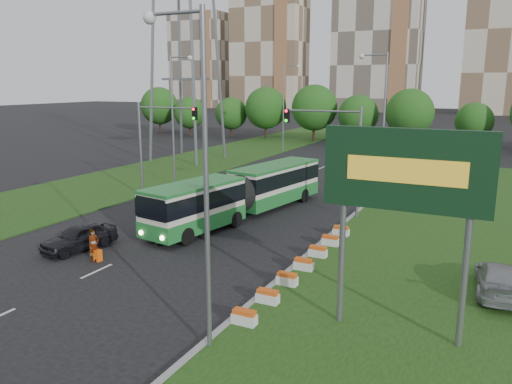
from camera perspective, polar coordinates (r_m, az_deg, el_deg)
The scene contains 21 objects.
ground at distance 30.15m, azimuth -5.63°, elevation -6.18°, with size 360.00×360.00×0.00m, color black.
grass_median at distance 33.66m, azimuth 21.43°, elevation -4.88°, with size 14.00×60.00×0.15m, color #1A3F12.
median_kerb at distance 34.81m, azimuth 9.98°, elevation -3.61°, with size 0.30×60.00×0.18m, color gray.
left_verge at distance 60.13m, azimuth -7.71°, elevation 3.16°, with size 12.00×110.00×0.10m, color #1A3F12.
lane_markings at distance 48.77m, azimuth 3.76°, elevation 1.04°, with size 0.20×100.00×0.01m, color beige, non-canonical shape.
flower_planters at distance 26.00m, azimuth 5.46°, elevation -8.20°, with size 1.10×13.70×0.60m, color silver, non-canonical shape.
billboard at distance 18.77m, azimuth 16.72°, elevation 1.40°, with size 6.00×0.37×8.00m.
traffic_mast_median at distance 36.02m, azimuth 9.25°, elevation 5.50°, with size 5.76×0.32×8.00m.
traffic_mast_left at distance 42.14m, azimuth -11.40°, elevation 6.40°, with size 5.76×0.32×8.00m.
street_lamps at distance 38.92m, azimuth -1.81°, elevation 7.12°, with size 36.00×60.00×12.00m, color slate, non-canonical shape.
tree_line at distance 79.55m, azimuth 22.62°, elevation 7.79°, with size 120.00×8.00×9.00m, color #205115, non-canonical shape.
apartment_tower_west at distance 192.34m, azimuth 1.55°, elevation 16.68°, with size 26.00×15.00×48.00m, color beige.
apartment_tower_cwest at distance 179.55m, azimuth 13.79°, elevation 17.29°, with size 28.00×15.00×52.00m, color beige.
apartment_tower_ceast at distance 174.90m, azimuth 27.19°, elevation 16.14°, with size 25.00×15.00×50.00m, color beige.
midrise_west at distance 206.32m, azimuth -6.31°, elevation 14.65°, with size 22.00×14.00×36.00m, color beige.
articulated_bus at distance 36.09m, azimuth -1.74°, elevation -0.11°, with size 2.73×17.50×2.88m.
car_left_near at distance 30.95m, azimuth -19.55°, elevation -4.88°, with size 1.80×4.48×1.53m, color black.
car_left_far at distance 44.46m, azimuth -4.41°, elevation 0.95°, with size 1.66×4.77×1.57m, color black.
car_median at distance 25.48m, azimuth 26.06°, elevation -8.92°, with size 1.99×4.89×1.42m, color #909498.
pedestrian at distance 28.77m, azimuth -18.07°, elevation -5.77°, with size 0.66×0.43×1.81m, color gray.
shopping_trolley at distance 28.83m, azimuth -17.64°, elevation -6.93°, with size 0.38×0.40×0.65m.
Camera 1 is at (15.20, -24.22, 9.57)m, focal length 35.00 mm.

